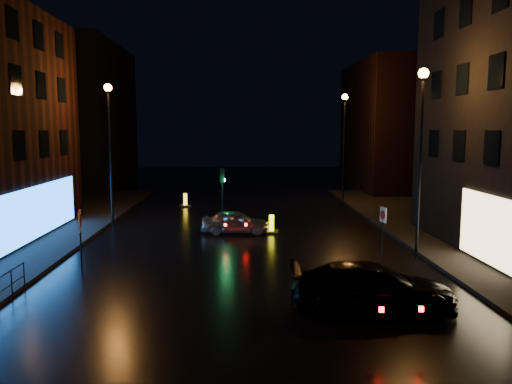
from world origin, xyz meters
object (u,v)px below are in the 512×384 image
(traffic_signal, at_px, (223,216))
(bollard_near, at_px, (272,229))
(road_sign_left, at_px, (80,227))
(silver_hatchback, at_px, (236,222))
(road_sign_right, at_px, (383,219))
(dark_sedan, at_px, (373,287))
(bollard_far, at_px, (185,203))

(traffic_signal, height_order, bollard_near, traffic_signal)
(traffic_signal, height_order, road_sign_left, traffic_signal)
(silver_hatchback, relative_size, road_sign_right, 1.76)
(road_sign_right, bearing_deg, road_sign_left, -0.93)
(dark_sedan, bearing_deg, silver_hatchback, 22.10)
(silver_hatchback, distance_m, road_sign_left, 9.90)
(road_sign_right, bearing_deg, bollard_near, -58.04)
(bollard_near, bearing_deg, dark_sedan, -72.48)
(dark_sedan, bearing_deg, road_sign_left, 69.36)
(bollard_near, height_order, road_sign_left, road_sign_left)
(traffic_signal, relative_size, silver_hatchback, 0.92)
(dark_sedan, relative_size, bollard_far, 4.21)
(bollard_near, relative_size, bollard_far, 0.98)
(bollard_near, bearing_deg, road_sign_left, -129.77)
(dark_sedan, relative_size, road_sign_left, 2.03)
(road_sign_right, bearing_deg, bollard_far, -67.86)
(silver_hatchback, distance_m, bollard_far, 10.64)
(traffic_signal, relative_size, dark_sedan, 0.66)
(silver_hatchback, xyz_separation_m, bollard_far, (-3.84, 9.92, -0.43))
(traffic_signal, distance_m, dark_sedan, 15.51)
(bollard_near, distance_m, bollard_far, 11.43)
(traffic_signal, xyz_separation_m, dark_sedan, (5.20, -14.62, 0.26))
(silver_hatchback, height_order, road_sign_right, road_sign_right)
(bollard_near, bearing_deg, silver_hatchback, -170.97)
(bollard_far, bearing_deg, dark_sedan, -82.32)
(bollard_near, xyz_separation_m, road_sign_right, (4.89, -4.67, 1.38))
(bollard_near, distance_m, road_sign_right, 6.91)
(traffic_signal, bearing_deg, bollard_far, 112.29)
(dark_sedan, bearing_deg, bollard_far, 22.65)
(traffic_signal, xyz_separation_m, bollard_near, (2.80, -2.43, -0.28))
(traffic_signal, xyz_separation_m, road_sign_left, (-5.30, -10.20, 1.43))
(road_sign_left, relative_size, road_sign_right, 1.20)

